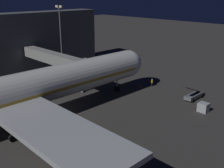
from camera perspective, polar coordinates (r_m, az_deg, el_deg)
name	(u,v)px	position (r m, az deg, el deg)	size (l,w,h in m)	color
ground_plane	(56,112)	(50.41, -11.61, -5.86)	(320.00, 320.00, 0.00)	#383533
airliner_at_gate	(11,95)	(44.98, -20.42, -2.08)	(49.68, 60.44, 19.03)	silver
jet_bridge	(59,60)	(64.42, -10.97, 4.96)	(25.14, 3.40, 7.23)	#9E9E99
apron_floodlight_mast	(61,32)	(78.51, -10.72, 10.64)	(2.90, 0.50, 17.24)	#59595E
belt_loader	(194,95)	(57.49, 16.75, -2.25)	(1.96, 8.25, 3.65)	slate
baggage_container_mid_row	(203,107)	(52.11, 18.60, -4.65)	(1.78, 1.55, 1.68)	#B7BABF
ground_crew_by_belt_loader	(152,82)	(63.23, 8.38, 0.38)	(0.40, 0.40, 1.75)	black
traffic_cone_nose_port	(141,87)	(61.99, 6.08, -0.58)	(0.36, 0.36, 0.55)	orange
traffic_cone_nose_starboard	(127,82)	(64.70, 3.09, 0.34)	(0.36, 0.36, 0.55)	orange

